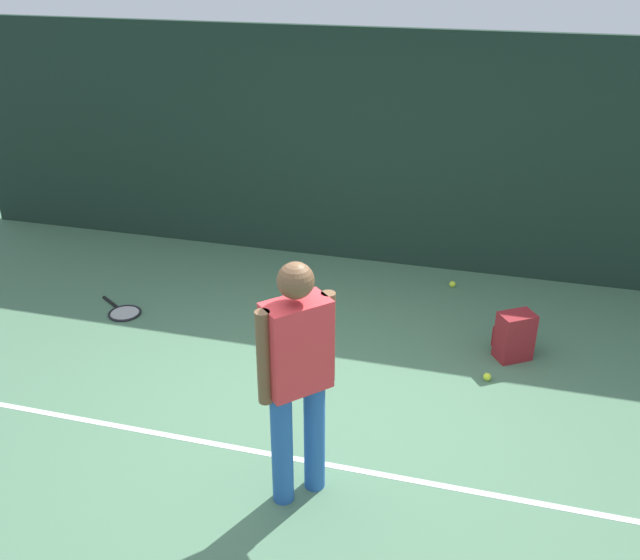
% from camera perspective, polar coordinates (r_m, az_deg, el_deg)
% --- Properties ---
extents(ground_plane, '(12.00, 12.00, 0.00)m').
position_cam_1_polar(ground_plane, '(5.49, -1.10, -11.20)').
color(ground_plane, '#4C7556').
extents(back_fence, '(10.00, 0.10, 2.53)m').
position_cam_1_polar(back_fence, '(7.56, 5.20, 10.39)').
color(back_fence, '#192D23').
rests_on(back_fence, ground).
extents(court_line, '(9.00, 0.05, 0.00)m').
position_cam_1_polar(court_line, '(5.14, -2.62, -14.33)').
color(court_line, white).
rests_on(court_line, ground).
extents(tennis_player, '(0.44, 0.44, 1.70)m').
position_cam_1_polar(tennis_player, '(4.28, -1.88, -7.52)').
color(tennis_player, '#2659A5').
rests_on(tennis_player, ground).
extents(tennis_racket, '(0.61, 0.49, 0.03)m').
position_cam_1_polar(tennis_racket, '(7.13, -15.83, -2.54)').
color(tennis_racket, black).
rests_on(tennis_racket, ground).
extents(backpack, '(0.37, 0.38, 0.44)m').
position_cam_1_polar(backpack, '(6.31, 15.59, -4.46)').
color(backpack, maroon).
rests_on(backpack, ground).
extents(tennis_ball_near_player, '(0.07, 0.07, 0.07)m').
position_cam_1_polar(tennis_ball_near_player, '(7.48, 10.81, -0.34)').
color(tennis_ball_near_player, '#CCE033').
rests_on(tennis_ball_near_player, ground).
extents(tennis_ball_by_fence, '(0.07, 0.07, 0.07)m').
position_cam_1_polar(tennis_ball_by_fence, '(6.04, 13.55, -7.72)').
color(tennis_ball_by_fence, '#CCE033').
rests_on(tennis_ball_by_fence, ground).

